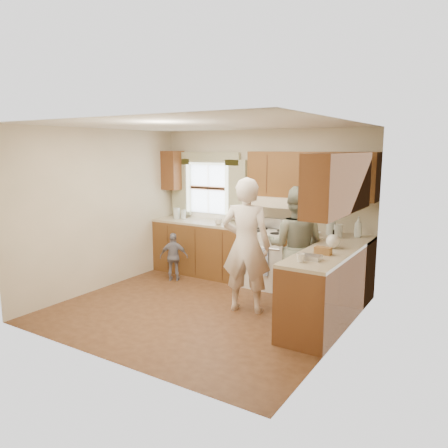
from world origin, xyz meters
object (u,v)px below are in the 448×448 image
Objects in this scene: woman_right at (296,247)px; child at (174,257)px; stove at (269,258)px; woman_left at (246,245)px.

child is (-2.17, 0.00, -0.44)m from woman_right.
stove is at bearing -51.43° from woman_right.
woman_right reaches higher than child.
child is (-1.47, -0.59, -0.06)m from stove.
stove is at bearing 171.03° from child.
child is at bearing -158.34° from stove.
woman_right is 2.22m from child.
child is at bearing -34.32° from woman_left.
woman_left is at bearing 38.52° from woman_right.
woman_left reaches higher than child.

